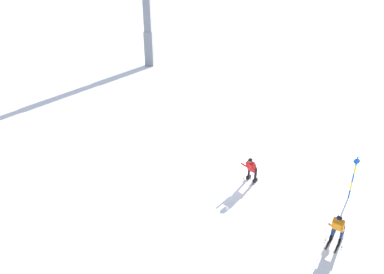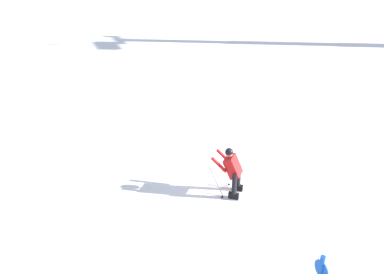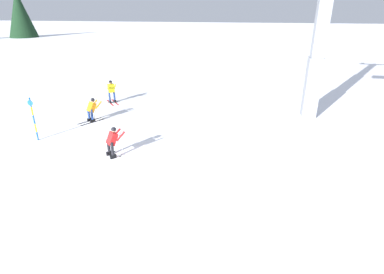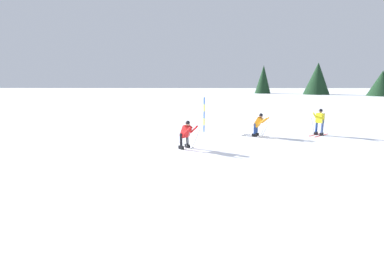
{
  "view_description": "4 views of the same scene",
  "coord_description": "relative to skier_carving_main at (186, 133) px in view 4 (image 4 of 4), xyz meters",
  "views": [
    {
      "loc": [
        -16.76,
        1.12,
        9.99
      ],
      "look_at": [
        -1.11,
        2.59,
        2.29
      ],
      "focal_mm": 33.43,
      "sensor_mm": 36.0,
      "label": 1
    },
    {
      "loc": [
        -5.35,
        -7.87,
        6.03
      ],
      "look_at": [
        -1.76,
        1.22,
        1.07
      ],
      "focal_mm": 35.01,
      "sensor_mm": 36.0,
      "label": 2
    },
    {
      "loc": [
        10.38,
        5.38,
        6.26
      ],
      "look_at": [
        -1.37,
        3.2,
        1.16
      ],
      "focal_mm": 28.64,
      "sensor_mm": 36.0,
      "label": 3
    },
    {
      "loc": [
        -1.64,
        12.37,
        3.16
      ],
      "look_at": [
        -1.54,
        1.88,
        1.05
      ],
      "focal_mm": 25.69,
      "sensor_mm": 36.0,
      "label": 4
    }
  ],
  "objects": [
    {
      "name": "tree_line_ridge",
      "position": [
        -38.78,
        -53.06,
        3.3
      ],
      "size": [
        37.26,
        26.63,
        9.77
      ],
      "color": "black",
      "rests_on": "ground_plane"
    },
    {
      "name": "trail_marker_pole",
      "position": [
        -1.0,
        -4.56,
        0.42
      ],
      "size": [
        0.07,
        0.28,
        2.22
      ],
      "color": "blue",
      "rests_on": "ground_plane"
    },
    {
      "name": "skier_distant_uphill",
      "position": [
        -4.13,
        -3.12,
        0.0
      ],
      "size": [
        1.58,
        1.27,
        1.49
      ],
      "color": "black",
      "rests_on": "ground_plane"
    },
    {
      "name": "ground_plane",
      "position": [
        1.24,
        0.39,
        -0.77
      ],
      "size": [
        260.0,
        260.0,
        0.0
      ],
      "primitive_type": "plane",
      "color": "white"
    },
    {
      "name": "skier_distant_downhill",
      "position": [
        -7.89,
        -3.57,
        0.14
      ],
      "size": [
        1.54,
        1.39,
        1.61
      ],
      "color": "red",
      "rests_on": "ground_plane"
    },
    {
      "name": "skier_carving_main",
      "position": [
        0.0,
        0.0,
        0.0
      ],
      "size": [
        1.61,
        1.54,
        1.49
      ],
      "color": "white",
      "rests_on": "ground_plane"
    }
  ]
}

